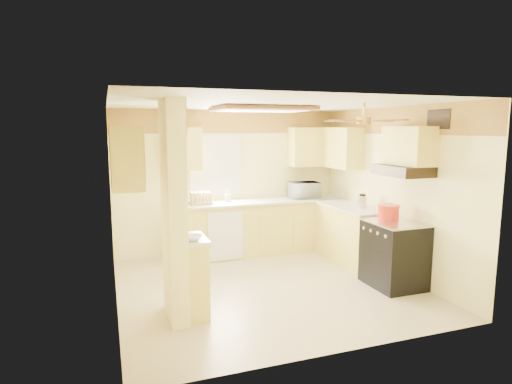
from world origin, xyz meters
name	(u,v)px	position (x,y,z in m)	size (l,w,h in m)	color
floor	(268,286)	(0.00, 0.00, 0.00)	(4.00, 4.00, 0.00)	tan
ceiling	(268,104)	(0.00, 0.00, 2.50)	(4.00, 4.00, 0.00)	white
wall_back	(229,182)	(0.00, 1.90, 1.25)	(4.00, 4.00, 0.00)	#FFEF9B
wall_front	(340,229)	(0.00, -1.90, 1.25)	(4.00, 4.00, 0.00)	#FFEF9B
wall_left	(112,207)	(-2.00, 0.00, 1.25)	(3.80, 3.80, 0.00)	#FFEF9B
wall_right	(392,191)	(2.00, 0.00, 1.25)	(3.80, 3.80, 0.00)	#FFEF9B
wallpaper_border	(229,122)	(0.00, 1.88, 2.30)	(4.00, 0.02, 0.40)	#EFBB46
partition_column	(174,212)	(-1.35, -0.55, 1.25)	(0.20, 0.70, 2.50)	#FFEF9B
partition_ledge	(195,278)	(-1.13, -0.55, 0.45)	(0.25, 0.55, 0.90)	#EFDC5F
ledge_top	(194,239)	(-1.13, -0.55, 0.92)	(0.28, 0.58, 0.04)	silver
lower_cabinets_back	(262,227)	(0.50, 1.60, 0.45)	(3.00, 0.60, 0.90)	#EFDC5F
lower_cabinets_right	(351,235)	(1.70, 0.60, 0.45)	(0.60, 1.40, 0.90)	#EFDC5F
countertop_back	(262,201)	(0.50, 1.59, 0.92)	(3.04, 0.64, 0.04)	silver
countertop_right	(352,207)	(1.69, 0.60, 0.92)	(0.64, 1.44, 0.04)	silver
dishwasher_panel	(225,236)	(-0.25, 1.29, 0.43)	(0.58, 0.02, 0.80)	white
window	(216,165)	(-0.25, 1.89, 1.55)	(0.92, 0.02, 1.02)	white
upper_cab_back_left	(182,149)	(-0.85, 1.72, 1.85)	(0.60, 0.35, 0.70)	#EFDC5F
upper_cab_back_right	(313,147)	(1.55, 1.72, 1.85)	(0.90, 0.35, 0.70)	#EFDC5F
upper_cab_right	(340,148)	(1.82, 1.25, 1.85)	(0.35, 1.00, 0.70)	#EFDC5F
upper_cab_left_wall	(126,158)	(-1.82, -0.25, 1.85)	(0.35, 0.75, 0.70)	#EFDC5F
upper_cab_over_stove	(409,146)	(1.82, -0.55, 1.95)	(0.35, 0.76, 0.52)	#EFDC5F
stove	(394,254)	(1.67, -0.55, 0.46)	(0.68, 0.77, 0.92)	black
range_hood	(402,170)	(1.74, -0.55, 1.62)	(0.50, 0.76, 0.14)	black
poster_menu	(182,159)	(-1.24, -0.55, 1.85)	(0.02, 0.42, 0.57)	black
poster_nashville	(184,216)	(-1.24, -0.55, 1.20)	(0.02, 0.42, 0.57)	black
ceiling_light_panel	(262,109)	(0.10, 0.50, 2.46)	(1.35, 0.95, 0.06)	brown
ceiling_fan	(364,120)	(1.00, -0.70, 2.29)	(1.15, 1.15, 0.26)	gold
vent_grate	(439,119)	(1.98, -0.90, 2.30)	(0.02, 0.40, 0.25)	black
microwave	(304,190)	(1.31, 1.58, 1.08)	(0.52, 0.35, 0.29)	white
bowl	(192,238)	(-1.17, -0.69, 0.97)	(0.23, 0.23, 0.06)	white
dutch_oven	(388,212)	(1.68, -0.37, 1.02)	(0.31, 0.31, 0.21)	red
kettle	(362,201)	(1.74, 0.38, 1.05)	(0.15, 0.15, 0.23)	silver
dish_rack	(200,200)	(-0.60, 1.58, 1.01)	(0.37, 0.29, 0.20)	tan
utensil_crock	(228,198)	(-0.10, 1.67, 1.00)	(0.10, 0.10, 0.20)	white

